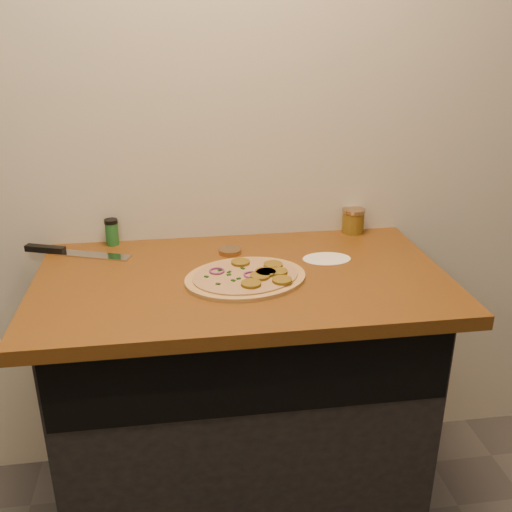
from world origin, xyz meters
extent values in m
cube|color=beige|center=(0.00, 1.75, 1.35)|extent=(4.00, 0.02, 2.70)
cube|color=black|center=(0.00, 1.45, 0.43)|extent=(1.10, 0.60, 0.86)
cube|color=brown|center=(0.00, 1.42, 0.88)|extent=(1.20, 0.70, 0.04)
cylinder|color=tan|center=(0.01, 1.38, 0.91)|extent=(0.42, 0.42, 0.01)
cylinder|color=beige|center=(0.01, 1.38, 0.91)|extent=(0.36, 0.36, 0.00)
cylinder|color=brown|center=(0.01, 1.31, 0.92)|extent=(0.06, 0.06, 0.01)
cylinder|color=brown|center=(0.04, 1.35, 0.92)|extent=(0.06, 0.06, 0.01)
cylinder|color=brown|center=(0.06, 1.38, 0.92)|extent=(0.06, 0.06, 0.01)
cylinder|color=brown|center=(0.10, 1.38, 0.92)|extent=(0.06, 0.06, 0.01)
cylinder|color=brown|center=(0.07, 1.38, 0.92)|extent=(0.06, 0.06, 0.01)
cylinder|color=brown|center=(0.10, 1.43, 0.92)|extent=(0.06, 0.06, 0.01)
cylinder|color=brown|center=(0.00, 1.46, 0.92)|extent=(0.06, 0.06, 0.01)
cylinder|color=brown|center=(0.10, 1.32, 0.92)|extent=(0.06, 0.06, 0.01)
torus|color=#6F296A|center=(-0.07, 1.41, 0.92)|extent=(0.05, 0.05, 0.01)
torus|color=#6F296A|center=(0.02, 1.37, 0.92)|extent=(0.05, 0.05, 0.01)
cube|color=black|center=(-0.06, 1.42, 0.92)|extent=(0.02, 0.01, 0.00)
cube|color=black|center=(-0.02, 1.35, 0.92)|extent=(0.01, 0.01, 0.00)
cube|color=black|center=(-0.04, 1.40, 0.92)|extent=(0.01, 0.02, 0.00)
cube|color=black|center=(-0.04, 1.38, 0.92)|extent=(0.01, 0.01, 0.00)
cube|color=black|center=(-0.03, 1.34, 0.92)|extent=(0.01, 0.02, 0.00)
cube|color=black|center=(0.10, 1.33, 0.92)|extent=(0.02, 0.01, 0.00)
cube|color=black|center=(0.00, 1.42, 0.92)|extent=(0.01, 0.02, 0.00)
cube|color=black|center=(0.06, 1.38, 0.92)|extent=(0.01, 0.02, 0.00)
cube|color=black|center=(-0.08, 1.33, 0.92)|extent=(0.02, 0.01, 0.00)
cube|color=black|center=(-0.11, 1.38, 0.92)|extent=(0.02, 0.01, 0.00)
cube|color=#B7BAC1|center=(-0.45, 1.63, 0.90)|extent=(0.25, 0.13, 0.01)
cube|color=black|center=(-0.61, 1.68, 0.91)|extent=(0.13, 0.07, 0.02)
cylinder|color=#9F805C|center=(-0.02, 1.59, 0.91)|extent=(0.07, 0.07, 0.02)
cylinder|color=#A52E10|center=(0.43, 1.72, 0.94)|extent=(0.08, 0.08, 0.07)
cylinder|color=#9F805C|center=(0.43, 1.72, 0.98)|extent=(0.08, 0.08, 0.01)
cylinder|color=#1E5F29|center=(-0.40, 1.72, 0.94)|extent=(0.04, 0.04, 0.07)
cylinder|color=black|center=(-0.40, 1.72, 0.98)|extent=(0.04, 0.04, 0.01)
cylinder|color=white|center=(0.28, 1.50, 0.90)|extent=(0.16, 0.16, 0.00)
camera|label=1|loc=(-0.18, -0.10, 1.59)|focal=40.00mm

